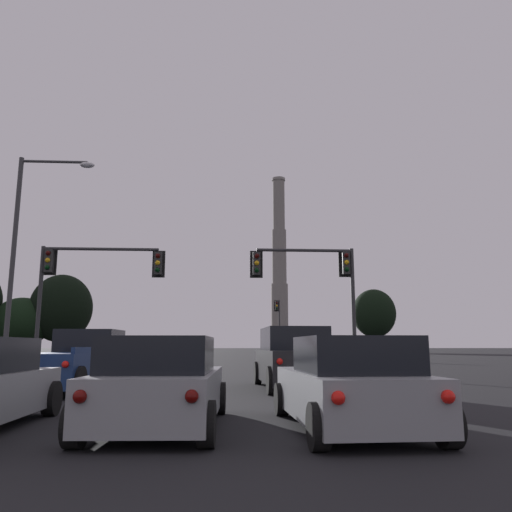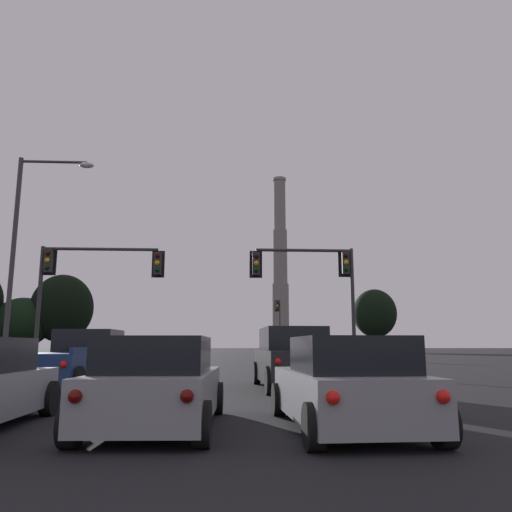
{
  "view_description": "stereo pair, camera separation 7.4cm",
  "coord_description": "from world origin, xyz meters",
  "px_view_note": "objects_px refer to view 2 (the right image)",
  "views": [
    {
      "loc": [
        1.25,
        -0.46,
        1.29
      ],
      "look_at": [
        3.18,
        32.7,
        7.29
      ],
      "focal_mm": 35.0,
      "sensor_mm": 36.0,
      "label": 1
    },
    {
      "loc": [
        1.33,
        -0.46,
        1.29
      ],
      "look_at": [
        3.18,
        32.7,
        7.29
      ],
      "focal_mm": 35.0,
      "sensor_mm": 36.0,
      "label": 2
    }
  ],
  "objects_px": {
    "hatchback_center_lane_second": "(158,386)",
    "pickup_truck_left_lane_front": "(73,362)",
    "hatchback_right_lane_second": "(346,386)",
    "street_lamp": "(25,241)",
    "suv_right_lane_front": "(292,359)",
    "traffic_light_overhead_right": "(318,278)",
    "traffic_light_far_right": "(279,320)",
    "traffic_light_overhead_left": "(83,276)",
    "smokestack": "(280,281)"
  },
  "relations": [
    {
      "from": "traffic_light_overhead_right",
      "to": "hatchback_right_lane_second",
      "type": "bearing_deg",
      "value": -98.75
    },
    {
      "from": "hatchback_right_lane_second",
      "to": "traffic_light_overhead_right",
      "type": "distance_m",
      "value": 14.87
    },
    {
      "from": "hatchback_center_lane_second",
      "to": "smokestack",
      "type": "xyz_separation_m",
      "value": [
        14.78,
        121.92,
        17.62
      ]
    },
    {
      "from": "hatchback_center_lane_second",
      "to": "traffic_light_overhead_left",
      "type": "distance_m",
      "value": 15.85
    },
    {
      "from": "pickup_truck_left_lane_front",
      "to": "hatchback_center_lane_second",
      "type": "bearing_deg",
      "value": -61.72
    },
    {
      "from": "suv_right_lane_front",
      "to": "street_lamp",
      "type": "bearing_deg",
      "value": 149.68
    },
    {
      "from": "traffic_light_overhead_left",
      "to": "smokestack",
      "type": "bearing_deg",
      "value": 79.33
    },
    {
      "from": "hatchback_center_lane_second",
      "to": "traffic_light_overhead_right",
      "type": "distance_m",
      "value": 15.33
    },
    {
      "from": "suv_right_lane_front",
      "to": "smokestack",
      "type": "distance_m",
      "value": 116.46
    },
    {
      "from": "hatchback_right_lane_second",
      "to": "street_lamp",
      "type": "xyz_separation_m",
      "value": [
        -10.6,
        13.44,
        5.08
      ]
    },
    {
      "from": "street_lamp",
      "to": "traffic_light_overhead_right",
      "type": "bearing_deg",
      "value": 3.59
    },
    {
      "from": "hatchback_center_lane_second",
      "to": "suv_right_lane_front",
      "type": "xyz_separation_m",
      "value": [
        3.11,
        7.36,
        0.23
      ]
    },
    {
      "from": "suv_right_lane_front",
      "to": "traffic_light_far_right",
      "type": "height_order",
      "value": "traffic_light_far_right"
    },
    {
      "from": "traffic_light_far_right",
      "to": "suv_right_lane_front",
      "type": "bearing_deg",
      "value": -95.19
    },
    {
      "from": "hatchback_right_lane_second",
      "to": "traffic_light_far_right",
      "type": "relative_size",
      "value": 0.64
    },
    {
      "from": "hatchback_right_lane_second",
      "to": "traffic_light_overhead_right",
      "type": "relative_size",
      "value": 0.73
    },
    {
      "from": "hatchback_center_lane_second",
      "to": "traffic_light_far_right",
      "type": "bearing_deg",
      "value": 84.11
    },
    {
      "from": "pickup_truck_left_lane_front",
      "to": "smokestack",
      "type": "bearing_deg",
      "value": 83.33
    },
    {
      "from": "traffic_light_overhead_left",
      "to": "smokestack",
      "type": "xyz_separation_m",
      "value": [
        20.25,
        107.53,
        13.89
      ]
    },
    {
      "from": "hatchback_right_lane_second",
      "to": "traffic_light_far_right",
      "type": "height_order",
      "value": "traffic_light_far_right"
    },
    {
      "from": "suv_right_lane_front",
      "to": "hatchback_center_lane_second",
      "type": "bearing_deg",
      "value": -114.81
    },
    {
      "from": "pickup_truck_left_lane_front",
      "to": "suv_right_lane_front",
      "type": "bearing_deg",
      "value": 3.08
    },
    {
      "from": "traffic_light_overhead_right",
      "to": "traffic_light_overhead_left",
      "type": "relative_size",
      "value": 0.99
    },
    {
      "from": "pickup_truck_left_lane_front",
      "to": "traffic_light_overhead_right",
      "type": "bearing_deg",
      "value": 39.93
    },
    {
      "from": "hatchback_center_lane_second",
      "to": "smokestack",
      "type": "bearing_deg",
      "value": 85.25
    },
    {
      "from": "hatchback_center_lane_second",
      "to": "pickup_truck_left_lane_front",
      "type": "height_order",
      "value": "pickup_truck_left_lane_front"
    },
    {
      "from": "hatchback_center_lane_second",
      "to": "traffic_light_far_right",
      "type": "relative_size",
      "value": 0.64
    },
    {
      "from": "street_lamp",
      "to": "smokestack",
      "type": "distance_m",
      "value": 111.76
    },
    {
      "from": "traffic_light_far_right",
      "to": "traffic_light_overhead_left",
      "type": "bearing_deg",
      "value": -109.97
    },
    {
      "from": "suv_right_lane_front",
      "to": "hatchback_right_lane_second",
      "type": "xyz_separation_m",
      "value": [
        -0.13,
        -7.64,
        -0.23
      ]
    },
    {
      "from": "suv_right_lane_front",
      "to": "hatchback_right_lane_second",
      "type": "relative_size",
      "value": 1.19
    },
    {
      "from": "traffic_light_far_right",
      "to": "traffic_light_overhead_left",
      "type": "xyz_separation_m",
      "value": [
        -12.28,
        -33.8,
        0.19
      ]
    },
    {
      "from": "traffic_light_far_right",
      "to": "street_lamp",
      "type": "bearing_deg",
      "value": -112.4
    },
    {
      "from": "traffic_light_far_right",
      "to": "hatchback_center_lane_second",
      "type": "bearing_deg",
      "value": -98.05
    },
    {
      "from": "suv_right_lane_front",
      "to": "smokestack",
      "type": "height_order",
      "value": "smokestack"
    },
    {
      "from": "hatchback_right_lane_second",
      "to": "traffic_light_overhead_left",
      "type": "relative_size",
      "value": 0.72
    },
    {
      "from": "hatchback_right_lane_second",
      "to": "traffic_light_overhead_left",
      "type": "height_order",
      "value": "traffic_light_overhead_left"
    },
    {
      "from": "suv_right_lane_front",
      "to": "traffic_light_overhead_right",
      "type": "relative_size",
      "value": 0.87
    },
    {
      "from": "pickup_truck_left_lane_front",
      "to": "hatchback_right_lane_second",
      "type": "bearing_deg",
      "value": -46.89
    },
    {
      "from": "traffic_light_overhead_right",
      "to": "street_lamp",
      "type": "distance_m",
      "value": 12.89
    },
    {
      "from": "hatchback_right_lane_second",
      "to": "pickup_truck_left_lane_front",
      "type": "bearing_deg",
      "value": 128.7
    },
    {
      "from": "traffic_light_overhead_left",
      "to": "street_lamp",
      "type": "xyz_separation_m",
      "value": [
        -2.16,
        -1.24,
        1.34
      ]
    },
    {
      "from": "street_lamp",
      "to": "traffic_light_overhead_left",
      "type": "bearing_deg",
      "value": 29.88
    },
    {
      "from": "hatchback_right_lane_second",
      "to": "hatchback_center_lane_second",
      "type": "bearing_deg",
      "value": 172.62
    },
    {
      "from": "pickup_truck_left_lane_front",
      "to": "street_lamp",
      "type": "xyz_separation_m",
      "value": [
        -4.09,
        5.88,
        4.94
      ]
    },
    {
      "from": "suv_right_lane_front",
      "to": "pickup_truck_left_lane_front",
      "type": "distance_m",
      "value": 6.64
    },
    {
      "from": "suv_right_lane_front",
      "to": "traffic_light_overhead_left",
      "type": "xyz_separation_m",
      "value": [
        -8.57,
        7.04,
        3.51
      ]
    },
    {
      "from": "pickup_truck_left_lane_front",
      "to": "traffic_light_overhead_left",
      "type": "relative_size",
      "value": 0.97
    },
    {
      "from": "hatchback_center_lane_second",
      "to": "hatchback_right_lane_second",
      "type": "relative_size",
      "value": 1.0
    },
    {
      "from": "smokestack",
      "to": "hatchback_right_lane_second",
      "type": "bearing_deg",
      "value": -95.52
    }
  ]
}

